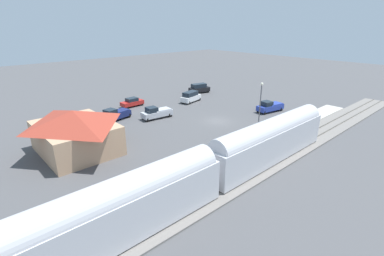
{
  "coord_description": "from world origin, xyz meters",
  "views": [
    {
      "loc": [
        -30.12,
        33.1,
        15.45
      ],
      "look_at": [
        -1.53,
        7.17,
        1.0
      ],
      "focal_mm": 26.1,
      "sensor_mm": 36.0,
      "label": 1
    }
  ],
  "objects": [
    {
      "name": "pickup_silver",
      "position": [
        8.21,
        6.63,
        1.03
      ],
      "size": [
        2.48,
        5.57,
        2.14
      ],
      "color": "silver",
      "rests_on": "ground"
    },
    {
      "name": "station_building",
      "position": [
        4.0,
        22.0,
        2.85
      ],
      "size": [
        11.16,
        9.08,
        5.5
      ],
      "color": "tan",
      "rests_on": "ground"
    },
    {
      "name": "platform",
      "position": [
        -10.0,
        0.0,
        0.15
      ],
      "size": [
        3.2,
        46.0,
        0.3
      ],
      "color": "#B7B2A8",
      "rests_on": "ground"
    },
    {
      "name": "light_pole_near_platform",
      "position": [
        -7.2,
        -1.42,
        4.72
      ],
      "size": [
        0.44,
        0.44,
        7.47
      ],
      "color": "#515156",
      "rests_on": "ground"
    },
    {
      "name": "passenger_train",
      "position": [
        -14.0,
        26.01,
        2.86
      ],
      "size": [
        2.93,
        58.98,
        4.98
      ],
      "color": "silver",
      "rests_on": "railway_track"
    },
    {
      "name": "railway_track",
      "position": [
        -14.0,
        0.0,
        0.09
      ],
      "size": [
        4.8,
        70.0,
        0.3
      ],
      "color": "slate",
      "rests_on": "ground"
    },
    {
      "name": "sedan_red",
      "position": [
        17.53,
        5.93,
        0.88
      ],
      "size": [
        2.03,
        4.57,
        1.74
      ],
      "color": "red",
      "rests_on": "ground"
    },
    {
      "name": "pedestrian_on_platform",
      "position": [
        -10.63,
        6.7,
        1.28
      ],
      "size": [
        0.36,
        0.36,
        1.71
      ],
      "color": "#23284C",
      "rests_on": "platform"
    },
    {
      "name": "ground_plane",
      "position": [
        0.0,
        0.0,
        0.0
      ],
      "size": [
        200.0,
        200.0,
        0.0
      ],
      "primitive_type": "plane",
      "color": "#4C4C4F"
    },
    {
      "name": "pickup_blue",
      "position": [
        -2.83,
        -11.24,
        1.03
      ],
      "size": [
        2.86,
        5.66,
        2.14
      ],
      "color": "#283D9E",
      "rests_on": "ground"
    },
    {
      "name": "suv_black",
      "position": [
        16.98,
        -11.92,
        1.15
      ],
      "size": [
        2.98,
        5.21,
        2.22
      ],
      "color": "black",
      "rests_on": "ground"
    },
    {
      "name": "suv_white",
      "position": [
        12.26,
        -4.97,
        1.15
      ],
      "size": [
        2.97,
        5.21,
        2.22
      ],
      "color": "white",
      "rests_on": "ground"
    },
    {
      "name": "pickup_navy",
      "position": [
        12.07,
        12.48,
        1.03
      ],
      "size": [
        3.07,
        5.69,
        2.14
      ],
      "color": "navy",
      "rests_on": "ground"
    }
  ]
}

